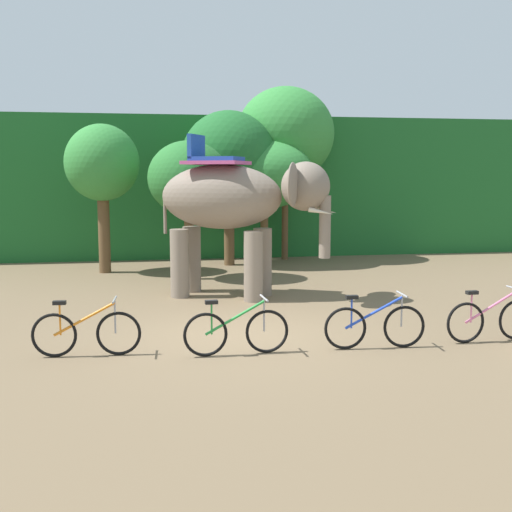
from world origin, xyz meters
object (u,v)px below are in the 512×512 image
tree_center_left (285,134)px  bike_blue (375,326)px  tree_center (264,175)px  bike_pink (491,319)px  elephant (235,203)px  bike_green (236,331)px  tree_center_right (229,159)px  tree_far_right (188,179)px  bike_orange (86,332)px  tree_right (102,164)px

tree_center_left → bike_blue: (-0.94, -11.16, -3.79)m
tree_center → bike_pink: (2.09, -10.12, -2.46)m
elephant → bike_green: 5.20m
tree_center_right → bike_pink: tree_center_right is taller
bike_pink → bike_blue: bearing=-177.5°
tree_far_right → tree_center: tree_center is taller
tree_center_right → bike_orange: (-3.57, -9.79, -2.95)m
tree_center_left → bike_orange: tree_center_left is taller
tree_center → elephant: 5.66m
bike_blue → bike_pink: same height
tree_center_right → bike_green: (-1.22, -10.12, -2.95)m
tree_center_right → tree_center: bearing=3.4°
tree_center_right → tree_right: bearing=-166.3°
bike_blue → tree_center_right: bearing=96.1°
tree_center → bike_pink: size_ratio=2.31×
tree_right → tree_center_right: size_ratio=0.89×
tree_center → bike_orange: tree_center is taller
bike_orange → bike_green: 2.38m
tree_far_right → tree_center_left: tree_center_left is taller
bike_green → tree_center_left: bearing=73.8°
bike_pink → tree_center_left: bearing=96.2°
tree_center_left → bike_pink: 11.76m
tree_far_right → tree_center: bearing=45.4°
tree_far_right → tree_center_right: bearing=60.5°
tree_center → bike_green: size_ratio=2.31×
bike_pink → tree_far_right: bearing=121.9°
tree_right → elephant: bearing=-53.4°
tree_center_right → elephant: size_ratio=1.16×
tree_far_right → tree_center_right: size_ratio=0.78×
tree_center_right → bike_orange: tree_center_right is taller
bike_blue → tree_right: bearing=117.9°
tree_far_right → tree_center_left: 5.17m
tree_right → bike_green: (2.58, -9.19, -2.76)m
tree_center_right → tree_center_left: 2.42m
tree_center_right → bike_blue: 10.62m
bike_blue → tree_center_left: bearing=85.2°
tree_right → bike_pink: (7.03, -9.12, -2.76)m
tree_center_left → elephant: bearing=-112.3°
tree_center_left → bike_green: 12.20m
tree_right → bike_orange: bearing=-88.6°
tree_right → bike_pink: tree_right is taller
bike_orange → bike_pink: size_ratio=1.00×
tree_center_left → elephant: 7.10m
tree_right → elephant: tree_right is taller
tree_center_right → tree_center_left: size_ratio=0.84×
elephant → tree_center_right: bearing=84.0°
bike_green → bike_pink: (4.45, 0.07, 0.00)m
elephant → bike_pink: bearing=-51.4°
tree_far_right → bike_blue: 8.35m
tree_center_right → tree_center_left: (2.03, 1.02, 0.84)m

